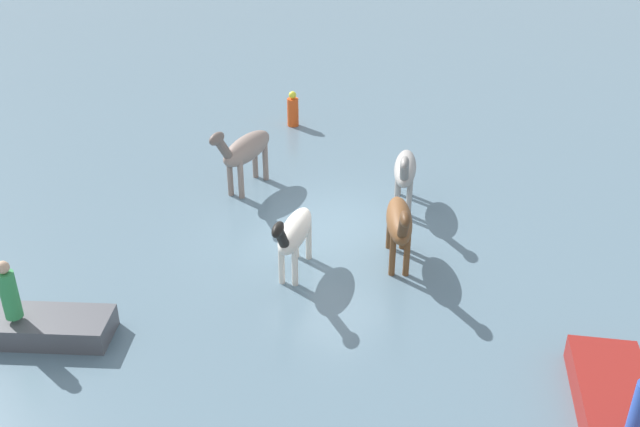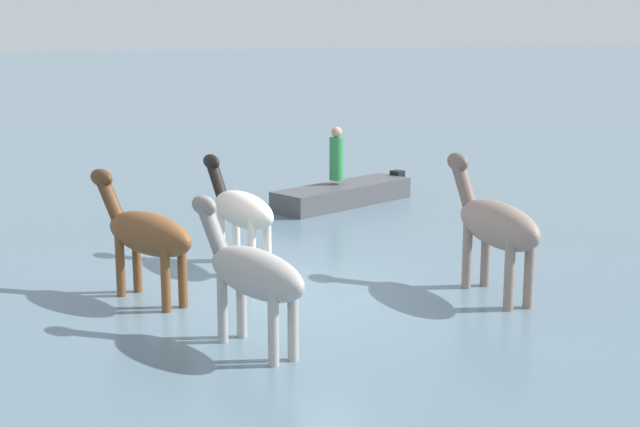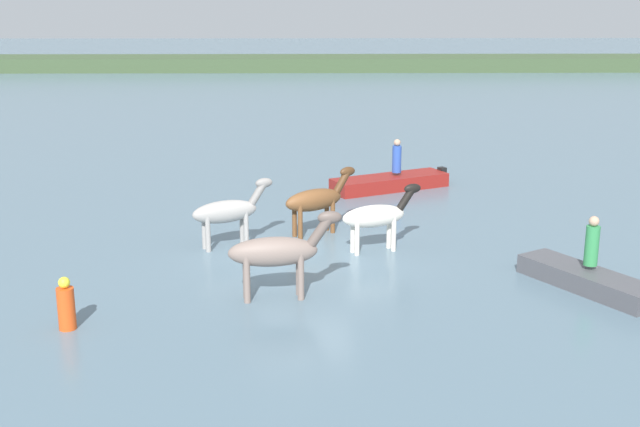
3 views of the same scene
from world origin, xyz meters
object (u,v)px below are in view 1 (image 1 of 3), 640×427
boat_dinghy_port (17,329)px  person_spotter_bow (9,292)px  horse_mid_herd (294,233)px  buoy_channel_marker (293,110)px  horse_dun_straggler (245,150)px  horse_rear_stallion (405,170)px  horse_dark_mare (399,222)px

boat_dinghy_port → person_spotter_bow: bearing=-53.3°
horse_mid_herd → boat_dinghy_port: 5.67m
buoy_channel_marker → horse_mid_herd: bearing=37.0°
horse_dun_straggler → buoy_channel_marker: size_ratio=2.29×
boat_dinghy_port → buoy_channel_marker: 11.77m
horse_rear_stallion → horse_mid_herd: bearing=-32.6°
boat_dinghy_port → buoy_channel_marker: bearing=68.8°
boat_dinghy_port → buoy_channel_marker: (-11.57, -2.15, 0.36)m
horse_dun_straggler → horse_dark_mare: (0.93, 5.08, -0.09)m
horse_dun_straggler → person_spotter_bow: 7.36m
horse_mid_herd → horse_dun_straggler: size_ratio=0.87×
horse_dun_straggler → person_spotter_bow: size_ratio=2.20×
horse_dun_straggler → person_spotter_bow: (7.33, 0.62, -0.01)m
horse_dark_mare → boat_dinghy_port: horse_dark_mare is taller
horse_dark_mare → horse_mid_herd: bearing=-78.9°
horse_dun_straggler → horse_dark_mare: bearing=72.0°
horse_dun_straggler → boat_dinghy_port: size_ratio=0.74×
horse_rear_stallion → horse_dark_mare: 2.69m
horse_dark_mare → boat_dinghy_port: (6.34, -4.62, -0.87)m
horse_dark_mare → buoy_channel_marker: size_ratio=1.92×
horse_rear_stallion → horse_dun_straggler: size_ratio=0.86×
horse_rear_stallion → buoy_channel_marker: (-2.81, -5.57, -0.50)m
horse_dark_mare → person_spotter_bow: bearing=-68.1°
person_spotter_bow → boat_dinghy_port: bearing=-111.6°
person_spotter_bow → buoy_channel_marker: person_spotter_bow is taller
horse_dun_straggler → person_spotter_bow: bearing=-2.9°
horse_mid_herd → person_spotter_bow: (4.81, -2.83, 0.12)m
horse_rear_stallion → person_spotter_bow: size_ratio=1.90×
horse_mid_herd → horse_rear_stallion: bearing=153.5°
horse_rear_stallion → horse_mid_herd: size_ratio=1.00×
horse_mid_herd → horse_dark_mare: 2.28m
boat_dinghy_port → person_spotter_bow: person_spotter_bow is taller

